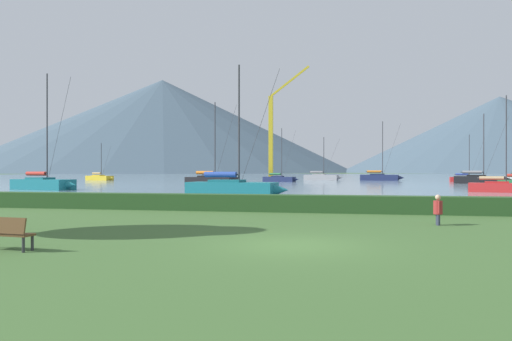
{
  "coord_description": "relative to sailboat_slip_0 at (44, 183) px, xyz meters",
  "views": [
    {
      "loc": [
        1.53,
        -13.89,
        2.27
      ],
      "look_at": [
        -10.19,
        47.78,
        2.16
      ],
      "focal_mm": 32.58,
      "sensor_mm": 36.0,
      "label": 1
    }
  ],
  "objects": [
    {
      "name": "hedge_line",
      "position": [
        31.91,
        -22.21,
        -0.29
      ],
      "size": [
        80.0,
        1.2,
        0.91
      ],
      "primitive_type": "cube",
      "color": "#284C23",
      "rests_on": "ground_plane"
    },
    {
      "name": "sailboat_slip_4",
      "position": [
        -17.86,
        43.98,
        -0.15
      ],
      "size": [
        7.32,
        3.89,
        7.92
      ],
      "rotation": [
        0.0,
        0.0,
        -0.3
      ],
      "color": "gold",
      "rests_on": "harbor_water"
    },
    {
      "name": "ground_plane",
      "position": [
        31.91,
        -33.21,
        -0.74
      ],
      "size": [
        1000.0,
        1000.0,
        0.0
      ],
      "primitive_type": "plane",
      "color": "#3D602D"
    },
    {
      "name": "sailboat_slip_0",
      "position": [
        0.0,
        0.0,
        0.0
      ],
      "size": [
        8.83,
        4.12,
        13.12
      ],
      "rotation": [
        0.0,
        0.0,
        -0.22
      ],
      "color": "#19707A",
      "rests_on": "harbor_water"
    },
    {
      "name": "park_bench_under_tree",
      "position": [
        24.1,
        -35.66,
        -0.21
      ],
      "size": [
        1.65,
        0.62,
        0.95
      ],
      "rotation": [
        0.0,
        0.0,
        -0.09
      ],
      "color": "brown",
      "rests_on": "ground_plane"
    },
    {
      "name": "sailboat_slip_3",
      "position": [
        40.85,
        53.49,
        0.01
      ],
      "size": [
        9.05,
        3.87,
        12.39
      ],
      "rotation": [
        0.0,
        0.0,
        -0.17
      ],
      "color": "navy",
      "rests_on": "harbor_water"
    },
    {
      "name": "sailboat_slip_10",
      "position": [
        49.02,
        3.33,
        -0.17
      ],
      "size": [
        6.86,
        3.68,
        9.72
      ],
      "rotation": [
        0.0,
        0.0,
        -0.31
      ],
      "color": "red",
      "rests_on": "harbor_water"
    },
    {
      "name": "sailboat_slip_8",
      "position": [
        24.14,
        -8.59,
        -0.01
      ],
      "size": [
        8.98,
        3.61,
        11.18
      ],
      "rotation": [
        0.0,
        0.0,
        -0.13
      ],
      "color": "#19707A",
      "rests_on": "harbor_water"
    },
    {
      "name": "sailboat_slip_2",
      "position": [
        55.97,
        45.2,
        -0.19
      ],
      "size": [
        6.73,
        2.65,
        8.81
      ],
      "rotation": [
        0.0,
        0.0,
        -0.12
      ],
      "color": "red",
      "rests_on": "harbor_water"
    },
    {
      "name": "sailboat_slip_1",
      "position": [
        55.34,
        34.37,
        -0.0
      ],
      "size": [
        9.05,
        4.31,
        11.42
      ],
      "rotation": [
        0.0,
        0.0,
        -0.23
      ],
      "color": "black",
      "rests_on": "harbor_water"
    },
    {
      "name": "person_seated_viewer",
      "position": [
        37.22,
        -27.09,
        -0.06
      ],
      "size": [
        0.36,
        0.57,
        1.25
      ],
      "rotation": [
        0.0,
        0.0,
        -0.01
      ],
      "color": "#2D3347",
      "rests_on": "ground_plane"
    },
    {
      "name": "distant_hill_central_peak",
      "position": [
        -64.23,
        344.26,
        22.69
      ],
      "size": [
        195.49,
        195.49,
        46.86
      ],
      "primitive_type": "cone",
      "color": "#4C6070",
      "rests_on": "ground_plane"
    },
    {
      "name": "distant_hill_east_ridge",
      "position": [
        148.69,
        330.5,
        28.01
      ],
      "size": [
        237.83,
        237.83,
        57.5
      ],
      "primitive_type": "cone",
      "color": "#425666",
      "rests_on": "ground_plane"
    },
    {
      "name": "sailboat_slip_9",
      "position": [
        14.54,
        17.95,
        -0.0
      ],
      "size": [
        8.91,
        4.53,
        12.05
      ],
      "rotation": [
        0.0,
        0.0,
        -0.27
      ],
      "color": "black",
      "rests_on": "harbor_water"
    },
    {
      "name": "dock_crane",
      "position": [
        19.86,
        41.28,
        6.92
      ],
      "size": [
        8.43,
        2.0,
        22.08
      ],
      "color": "#333338",
      "rests_on": "ground_plane"
    },
    {
      "name": "sailboat_slip_11",
      "position": [
        21.53,
        39.42,
        -0.15
      ],
      "size": [
        7.01,
        3.4,
        10.09
      ],
      "rotation": [
        0.0,
        0.0,
        -0.24
      ],
      "color": "navy",
      "rests_on": "harbor_water"
    },
    {
      "name": "distant_hill_west_ridge",
      "position": [
        -125.8,
        343.37,
        40.37
      ],
      "size": [
        336.37,
        336.37,
        82.23
      ],
      "primitive_type": "cone",
      "color": "#425666",
      "rests_on": "ground_plane"
    },
    {
      "name": "sailboat_slip_7",
      "position": [
        28.59,
        55.2,
        -0.05
      ],
      "size": [
        8.51,
        3.43,
        9.38
      ],
      "rotation": [
        0.0,
        0.0,
        -0.14
      ],
      "color": "#9E9EA3",
      "rests_on": "harbor_water"
    },
    {
      "name": "harbor_water",
      "position": [
        31.91,
        103.79,
        -0.74
      ],
      "size": [
        320.0,
        246.0,
        0.0
      ],
      "primitive_type": "cube",
      "color": "gray",
      "rests_on": "ground_plane"
    }
  ]
}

